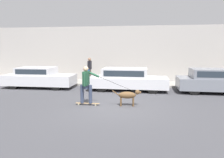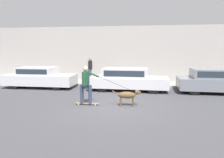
% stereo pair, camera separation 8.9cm
% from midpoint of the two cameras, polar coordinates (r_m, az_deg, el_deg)
% --- Properties ---
extents(ground_plane, '(36.00, 36.00, 0.00)m').
position_cam_midpoint_polar(ground_plane, '(9.15, 0.18, -7.30)').
color(ground_plane, '#47474C').
extents(back_wall, '(32.00, 0.30, 4.00)m').
position_cam_midpoint_polar(back_wall, '(15.99, 4.28, 6.51)').
color(back_wall, '#B2ADA8').
rests_on(back_wall, ground_plane).
extents(sidewalk_curb, '(30.00, 2.16, 0.12)m').
position_cam_midpoint_polar(sidewalk_curb, '(14.93, 3.78, -1.08)').
color(sidewalk_curb, '#A39E93').
rests_on(sidewalk_curb, ground_plane).
extents(parked_car_0, '(4.35, 1.74, 1.26)m').
position_cam_midpoint_polar(parked_car_0, '(14.22, -18.22, 0.35)').
color(parked_car_0, black).
rests_on(parked_car_0, ground_plane).
extents(parked_car_1, '(4.53, 1.80, 1.28)m').
position_cam_midpoint_polar(parked_car_1, '(12.67, 4.25, -0.08)').
color(parked_car_1, black).
rests_on(parked_car_1, ground_plane).
extents(parked_car_2, '(3.97, 1.80, 1.31)m').
position_cam_midpoint_polar(parked_car_2, '(13.15, 25.42, -0.49)').
color(parked_car_2, black).
rests_on(parked_car_2, ground_plane).
extents(dog, '(1.22, 0.35, 0.70)m').
position_cam_midpoint_polar(dog, '(9.23, 4.46, -4.27)').
color(dog, brown).
rests_on(dog, ground_plane).
extents(skateboarder, '(2.64, 0.62, 1.68)m').
position_cam_midpoint_polar(skateboarder, '(9.32, -6.51, -1.07)').
color(skateboarder, beige).
rests_on(skateboarder, ground_plane).
extents(pedestrian_with_bag, '(0.23, 0.61, 1.65)m').
position_cam_midpoint_polar(pedestrian_with_bag, '(15.40, -5.57, 2.92)').
color(pedestrian_with_bag, brown).
rests_on(pedestrian_with_bag, sidewalk_curb).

